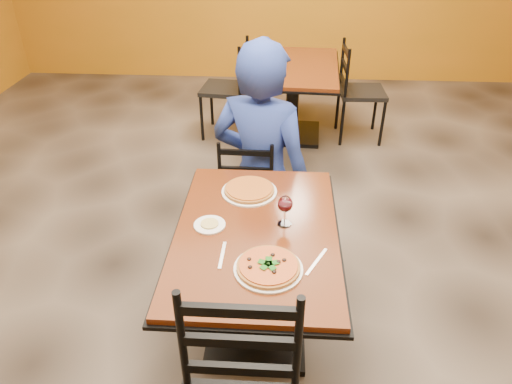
# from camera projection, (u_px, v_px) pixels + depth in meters

# --- Properties ---
(floor) EXTENTS (7.00, 8.00, 0.01)m
(floor) POSITION_uv_depth(u_px,v_px,m) (261.00, 275.00, 3.16)
(floor) COLOR black
(floor) RESTS_ON ground
(table_main) EXTENTS (0.83, 1.23, 0.75)m
(table_main) POSITION_uv_depth(u_px,v_px,m) (256.00, 260.00, 2.44)
(table_main) COLOR #5A200E
(table_main) RESTS_ON floor
(table_second) EXTENTS (0.96, 1.35, 0.75)m
(table_second) POSITION_uv_depth(u_px,v_px,m) (293.00, 84.00, 4.68)
(table_second) COLOR #5A200E
(table_second) RESTS_ON floor
(chair_main_far) EXTENTS (0.38, 0.38, 0.83)m
(chair_main_far) POSITION_uv_depth(u_px,v_px,m) (248.00, 186.00, 3.32)
(chair_main_far) COLOR black
(chair_main_far) RESTS_ON floor
(chair_second_left) EXTENTS (0.49, 0.49, 0.98)m
(chair_second_left) POSITION_uv_depth(u_px,v_px,m) (225.00, 89.00, 4.75)
(chair_second_left) COLOR black
(chair_second_left) RESTS_ON floor
(chair_second_right) EXTENTS (0.45, 0.45, 0.97)m
(chair_second_right) POSITION_uv_depth(u_px,v_px,m) (362.00, 93.00, 4.68)
(chair_second_right) COLOR black
(chair_second_right) RESTS_ON floor
(diner) EXTENTS (0.81, 0.65, 1.47)m
(diner) POSITION_uv_depth(u_px,v_px,m) (261.00, 149.00, 3.12)
(diner) COLOR navy
(diner) RESTS_ON floor
(plate_main) EXTENTS (0.31, 0.31, 0.01)m
(plate_main) POSITION_uv_depth(u_px,v_px,m) (268.00, 269.00, 2.09)
(plate_main) COLOR white
(plate_main) RESTS_ON table_main
(pizza_main) EXTENTS (0.28, 0.28, 0.02)m
(pizza_main) POSITION_uv_depth(u_px,v_px,m) (268.00, 266.00, 2.08)
(pizza_main) COLOR #97170B
(pizza_main) RESTS_ON plate_main
(plate_far) EXTENTS (0.31, 0.31, 0.01)m
(plate_far) POSITION_uv_depth(u_px,v_px,m) (249.00, 192.00, 2.63)
(plate_far) COLOR white
(plate_far) RESTS_ON table_main
(pizza_far) EXTENTS (0.28, 0.28, 0.02)m
(pizza_far) POSITION_uv_depth(u_px,v_px,m) (249.00, 189.00, 2.62)
(pizza_far) COLOR #C66D26
(pizza_far) RESTS_ON plate_far
(side_plate) EXTENTS (0.16, 0.16, 0.01)m
(side_plate) POSITION_uv_depth(u_px,v_px,m) (210.00, 225.00, 2.36)
(side_plate) COLOR white
(side_plate) RESTS_ON table_main
(dip) EXTENTS (0.09, 0.09, 0.01)m
(dip) POSITION_uv_depth(u_px,v_px,m) (210.00, 224.00, 2.36)
(dip) COLOR tan
(dip) RESTS_ON side_plate
(wine_glass) EXTENTS (0.08, 0.08, 0.18)m
(wine_glass) POSITION_uv_depth(u_px,v_px,m) (285.00, 210.00, 2.33)
(wine_glass) COLOR white
(wine_glass) RESTS_ON table_main
(fork) EXTENTS (0.02, 0.19, 0.00)m
(fork) POSITION_uv_depth(u_px,v_px,m) (222.00, 255.00, 2.17)
(fork) COLOR silver
(fork) RESTS_ON table_main
(knife) EXTENTS (0.11, 0.19, 0.00)m
(knife) POSITION_uv_depth(u_px,v_px,m) (316.00, 262.00, 2.13)
(knife) COLOR silver
(knife) RESTS_ON table_main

